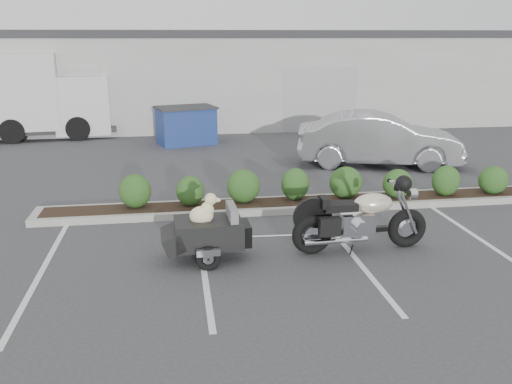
{
  "coord_description": "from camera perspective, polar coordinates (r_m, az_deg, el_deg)",
  "views": [
    {
      "loc": [
        -1.9,
        -9.38,
        3.83
      ],
      "look_at": [
        -0.3,
        1.06,
        0.75
      ],
      "focal_mm": 38.0,
      "sensor_mm": 36.0,
      "label": 1
    }
  ],
  "objects": [
    {
      "name": "planter_kerb",
      "position": [
        12.52,
        5.1,
        -1.27
      ],
      "size": [
        12.0,
        1.0,
        0.15
      ],
      "primitive_type": "cube",
      "color": "#9E9E93",
      "rests_on": "ground"
    },
    {
      "name": "ground",
      "position": [
        10.31,
        2.56,
        -5.57
      ],
      "size": [
        90.0,
        90.0,
        0.0
      ],
      "primitive_type": "plane",
      "color": "#38383A",
      "rests_on": "ground"
    },
    {
      "name": "dumpster",
      "position": [
        19.87,
        -7.38,
        7.01
      ],
      "size": [
        2.35,
        1.89,
        1.35
      ],
      "rotation": [
        0.0,
        0.0,
        0.26
      ],
      "color": "navy",
      "rests_on": "ground"
    },
    {
      "name": "sedan",
      "position": [
        16.77,
        12.78,
        5.42
      ],
      "size": [
        5.1,
        2.87,
        1.59
      ],
      "primitive_type": "imported",
      "rotation": [
        0.0,
        0.0,
        1.31
      ],
      "color": "#A2A1A8",
      "rests_on": "ground"
    },
    {
      "name": "pet_trailer",
      "position": [
        9.53,
        -5.15,
        -4.16
      ],
      "size": [
        2.06,
        1.15,
        1.23
      ],
      "rotation": [
        0.0,
        0.0,
        0.03
      ],
      "color": "black",
      "rests_on": "ground"
    },
    {
      "name": "motorcycle",
      "position": [
        10.02,
        10.99,
        -2.91
      ],
      "size": [
        2.58,
        0.87,
        1.48
      ],
      "rotation": [
        0.0,
        0.0,
        0.03
      ],
      "color": "black",
      "rests_on": "ground"
    },
    {
      "name": "delivery_truck",
      "position": [
        22.62,
        -23.75,
        9.06
      ],
      "size": [
        7.16,
        3.03,
        3.19
      ],
      "rotation": [
        0.0,
        0.0,
        0.1
      ],
      "color": "silver",
      "rests_on": "ground"
    },
    {
      "name": "building",
      "position": [
        26.52,
        -4.68,
        12.24
      ],
      "size": [
        26.0,
        10.0,
        4.0
      ],
      "primitive_type": "cube",
      "color": "#9EA099",
      "rests_on": "ground"
    }
  ]
}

